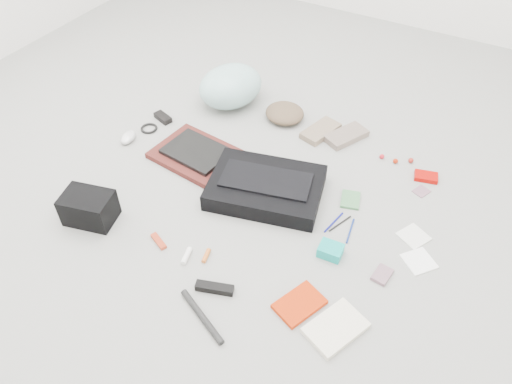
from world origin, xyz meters
The scene contains 33 objects.
ground_plane centered at (0.00, 0.00, 0.00)m, with size 4.00×4.00×0.00m, color gray.
messenger_bag centered at (0.02, 0.05, 0.04)m, with size 0.49×0.35×0.08m, color black.
bag_flap centered at (0.02, 0.05, 0.09)m, with size 0.40×0.18×0.01m, color black.
laptop_sleeve centered at (-0.40, 0.12, 0.01)m, with size 0.40×0.30×0.03m, color #4F1B17.
laptop centered at (-0.40, 0.12, 0.04)m, with size 0.30×0.22×0.02m, color black.
bike_helmet centered at (-0.49, 0.60, 0.11)m, with size 0.29×0.36×0.22m, color #A4D9D6.
beanie centered at (-0.17, 0.61, 0.04)m, with size 0.21×0.20×0.07m, color brown.
mitten_left centered at (0.05, 0.59, 0.02)m, with size 0.11×0.21×0.03m, color #846F5A.
mitten_right centered at (0.18, 0.61, 0.02)m, with size 0.11×0.22×0.03m, color #79685C.
power_brick centered at (-0.73, 0.28, 0.01)m, with size 0.11×0.05×0.03m, color black.
cable_coil centered at (-0.74, 0.18, 0.01)m, with size 0.09×0.09×0.01m, color black.
mouse centered at (-0.77, 0.06, 0.02)m, with size 0.06×0.11×0.04m, color silver.
camera_bag centered at (-0.56, -0.44, 0.07)m, with size 0.21×0.15×0.13m, color black.
multitool centered at (-0.23, -0.41, 0.01)m, with size 0.09×0.03×0.01m, color #A32F16.
toiletry_tube_white centered at (-0.08, -0.42, 0.01)m, with size 0.02×0.02×0.08m, color white.
toiletry_tube_orange centered at (-0.02, -0.38, 0.01)m, with size 0.02×0.02×0.07m, color #CA6021.
u_lock centered at (0.10, -0.50, 0.01)m, with size 0.15×0.04×0.03m, color black.
bike_pump centered at (0.12, -0.62, 0.01)m, with size 0.02×0.02×0.26m, color black.
book_red centered at (0.41, -0.40, 0.01)m, with size 0.12×0.18×0.02m, color red.
book_white centered at (0.56, -0.43, 0.01)m, with size 0.14×0.21×0.02m, color beige.
notepad centered at (0.37, 0.20, 0.01)m, with size 0.08×0.11×0.01m, color #3F7746.
pen_blue centered at (0.36, 0.04, 0.00)m, with size 0.01×0.01×0.14m, color navy.
pen_black centered at (0.38, 0.05, 0.00)m, with size 0.01×0.01×0.13m, color black.
pen_navy centered at (0.44, 0.03, 0.00)m, with size 0.01×0.01×0.14m, color navy.
accordion_wallet centered at (0.41, -0.12, 0.02)m, with size 0.09×0.08×0.05m, color #0DA89E.
card_deck centered at (0.63, -0.12, 0.01)m, with size 0.06×0.09×0.02m, color gray.
napkin_top centered at (0.68, 0.13, 0.00)m, with size 0.11×0.11×0.01m, color silver.
napkin_bottom centered at (0.73, 0.01, 0.00)m, with size 0.11×0.11×0.01m, color white.
lollipop_a centered at (0.39, 0.55, 0.01)m, with size 0.02×0.02×0.02m, color red.
lollipop_b centered at (0.46, 0.55, 0.01)m, with size 0.02×0.02×0.02m, color #A21E05.
lollipop_c centered at (0.53, 0.59, 0.01)m, with size 0.03×0.03×0.03m, color maroon.
altoids_tin centered at (0.62, 0.51, 0.01)m, with size 0.11×0.07×0.02m, color #A60703.
stamp_sheet centered at (0.63, 0.41, 0.00)m, with size 0.06×0.07×0.00m, color #8B5F71.
Camera 1 is at (0.77, -1.37, 1.58)m, focal length 35.00 mm.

